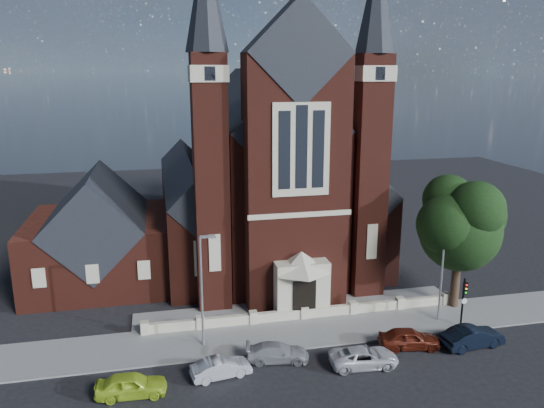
{
  "coord_description": "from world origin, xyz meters",
  "views": [
    {
      "loc": [
        -10.49,
        -29.75,
        18.7
      ],
      "look_at": [
        -1.33,
        12.0,
        7.93
      ],
      "focal_mm": 35.0,
      "sensor_mm": 36.0,
      "label": 1
    }
  ],
  "objects_px": {
    "car_white_suv": "(364,357)",
    "street_tree": "(464,226)",
    "car_silver_b": "(277,352)",
    "car_navy": "(472,337)",
    "car_silver_a": "(221,368)",
    "traffic_signal": "(464,297)",
    "car_lime_van": "(131,385)",
    "street_lamp_right": "(444,265)",
    "parish_hall": "(99,239)",
    "street_lamp_left": "(203,285)",
    "car_dark_red": "(409,338)",
    "church": "(262,176)"
  },
  "relations": [
    {
      "from": "car_white_suv",
      "to": "street_tree",
      "type": "bearing_deg",
      "value": -53.88
    },
    {
      "from": "street_tree",
      "to": "car_silver_b",
      "type": "height_order",
      "value": "street_tree"
    },
    {
      "from": "car_silver_b",
      "to": "car_navy",
      "type": "xyz_separation_m",
      "value": [
        13.66,
        -1.1,
        0.13
      ]
    },
    {
      "from": "car_silver_b",
      "to": "car_white_suv",
      "type": "height_order",
      "value": "car_white_suv"
    },
    {
      "from": "car_silver_a",
      "to": "car_silver_b",
      "type": "bearing_deg",
      "value": -84.16
    },
    {
      "from": "traffic_signal",
      "to": "car_lime_van",
      "type": "height_order",
      "value": "traffic_signal"
    },
    {
      "from": "car_silver_a",
      "to": "street_lamp_right",
      "type": "bearing_deg",
      "value": -86.67
    },
    {
      "from": "parish_hall",
      "to": "car_white_suv",
      "type": "distance_m",
      "value": 26.24
    },
    {
      "from": "street_lamp_left",
      "to": "car_white_suv",
      "type": "xyz_separation_m",
      "value": [
        9.88,
        -4.81,
        -3.97
      ]
    },
    {
      "from": "traffic_signal",
      "to": "car_dark_red",
      "type": "distance_m",
      "value": 5.68
    },
    {
      "from": "street_lamp_right",
      "to": "street_tree",
      "type": "bearing_deg",
      "value": 34.26
    },
    {
      "from": "car_silver_b",
      "to": "car_navy",
      "type": "height_order",
      "value": "car_navy"
    },
    {
      "from": "parish_hall",
      "to": "street_tree",
      "type": "xyz_separation_m",
      "value": [
        28.6,
        -12.29,
        2.95
      ]
    },
    {
      "from": "traffic_signal",
      "to": "car_white_suv",
      "type": "relative_size",
      "value": 0.89
    },
    {
      "from": "street_lamp_left",
      "to": "car_silver_a",
      "type": "distance_m",
      "value": 5.73
    },
    {
      "from": "street_tree",
      "to": "street_lamp_right",
      "type": "height_order",
      "value": "street_tree"
    },
    {
      "from": "parish_hall",
      "to": "car_silver_b",
      "type": "bearing_deg",
      "value": -53.39
    },
    {
      "from": "car_white_suv",
      "to": "car_silver_b",
      "type": "bearing_deg",
      "value": 75.79
    },
    {
      "from": "street_lamp_left",
      "to": "car_lime_van",
      "type": "bearing_deg",
      "value": -134.07
    },
    {
      "from": "traffic_signal",
      "to": "car_dark_red",
      "type": "bearing_deg",
      "value": -161.34
    },
    {
      "from": "car_dark_red",
      "to": "car_white_suv",
      "type": "bearing_deg",
      "value": 121.42
    },
    {
      "from": "parish_hall",
      "to": "car_silver_b",
      "type": "relative_size",
      "value": 2.92
    },
    {
      "from": "street_lamp_left",
      "to": "car_silver_b",
      "type": "distance_m",
      "value": 6.73
    },
    {
      "from": "traffic_signal",
      "to": "car_white_suv",
      "type": "bearing_deg",
      "value": -160.28
    },
    {
      "from": "church",
      "to": "street_tree",
      "type": "height_order",
      "value": "church"
    },
    {
      "from": "car_lime_van",
      "to": "parish_hall",
      "type": "bearing_deg",
      "value": 12.69
    },
    {
      "from": "car_silver_b",
      "to": "car_dark_red",
      "type": "relative_size",
      "value": 1.0
    },
    {
      "from": "street_tree",
      "to": "traffic_signal",
      "type": "relative_size",
      "value": 2.67
    },
    {
      "from": "street_tree",
      "to": "car_lime_van",
      "type": "bearing_deg",
      "value": -165.29
    },
    {
      "from": "car_lime_van",
      "to": "car_dark_red",
      "type": "bearing_deg",
      "value": -82.2
    },
    {
      "from": "car_navy",
      "to": "street_lamp_left",
      "type": "bearing_deg",
      "value": 71.13
    },
    {
      "from": "church",
      "to": "street_lamp_right",
      "type": "height_order",
      "value": "church"
    },
    {
      "from": "car_dark_red",
      "to": "street_tree",
      "type": "bearing_deg",
      "value": -42.83
    },
    {
      "from": "church",
      "to": "car_lime_van",
      "type": "relative_size",
      "value": 8.4
    },
    {
      "from": "street_lamp_right",
      "to": "car_navy",
      "type": "relative_size",
      "value": 1.8
    },
    {
      "from": "car_silver_b",
      "to": "car_dark_red",
      "type": "xyz_separation_m",
      "value": [
        9.3,
        -0.3,
        0.11
      ]
    },
    {
      "from": "street_lamp_right",
      "to": "car_lime_van",
      "type": "relative_size",
      "value": 1.95
    },
    {
      "from": "street_lamp_right",
      "to": "car_silver_b",
      "type": "bearing_deg",
      "value": -167.5
    },
    {
      "from": "street_lamp_right",
      "to": "car_lime_van",
      "type": "height_order",
      "value": "street_lamp_right"
    },
    {
      "from": "street_lamp_left",
      "to": "car_dark_red",
      "type": "relative_size",
      "value": 1.92
    },
    {
      "from": "car_silver_a",
      "to": "car_silver_b",
      "type": "relative_size",
      "value": 0.91
    },
    {
      "from": "street_lamp_right",
      "to": "car_silver_b",
      "type": "xyz_separation_m",
      "value": [
        -13.47,
        -2.99,
        -3.99
      ]
    },
    {
      "from": "church",
      "to": "car_lime_van",
      "type": "xyz_separation_m",
      "value": [
        -12.68,
        -23.87,
        -7.48
      ]
    },
    {
      "from": "street_tree",
      "to": "car_dark_red",
      "type": "height_order",
      "value": "street_tree"
    },
    {
      "from": "street_lamp_right",
      "to": "car_dark_red",
      "type": "height_order",
      "value": "street_lamp_right"
    },
    {
      "from": "car_lime_van",
      "to": "car_white_suv",
      "type": "bearing_deg",
      "value": -86.77
    },
    {
      "from": "car_dark_red",
      "to": "car_navy",
      "type": "xyz_separation_m",
      "value": [
        4.36,
        -0.8,
        0.03
      ]
    },
    {
      "from": "church",
      "to": "street_tree",
      "type": "relative_size",
      "value": 3.26
    },
    {
      "from": "car_dark_red",
      "to": "car_navy",
      "type": "bearing_deg",
      "value": -89.99
    },
    {
      "from": "street_tree",
      "to": "car_silver_a",
      "type": "distance_m",
      "value": 21.64
    }
  ]
}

